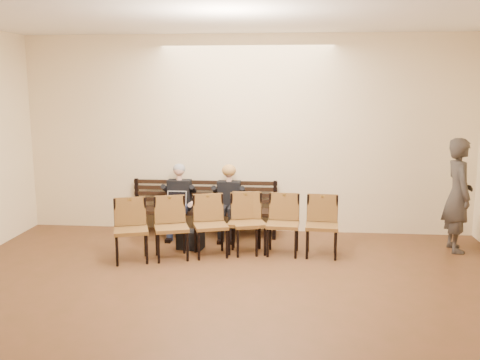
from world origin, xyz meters
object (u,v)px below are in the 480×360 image
Objects in this scene: bench at (204,222)px; bag at (191,240)px; seated_man at (179,202)px; passerby at (459,187)px; laptop at (175,206)px; chair_row_front at (191,227)px; seated_woman at (228,205)px; chair_row_back at (283,225)px; water_bottle at (233,209)px.

bench reaches higher than bag.
seated_man is 0.94m from bag.
passerby is at bearing 4.09° from bag.
chair_row_front is at bearing -63.09° from laptop.
bench is 0.59m from seated_woman.
seated_man is 3.54× the size of laptop.
chair_row_back is (1.49, -0.14, 0.32)m from bag.
chair_row_back is at bearing -18.60° from laptop.
water_bottle is at bearing -2.24° from laptop.
water_bottle is at bearing 147.93° from chair_row_back.
water_bottle is (0.57, -0.39, 0.35)m from bench.
seated_woman reaches higher than bag.
chair_row_back reaches higher than laptop.
chair_row_back is (0.85, -0.62, -0.10)m from water_bottle.
laptop is 0.16× the size of passerby.
passerby is at bearing -1.31° from laptop.
seated_man is 4.97× the size of water_bottle.
chair_row_back is at bearing -35.93° from water_bottle.
bench is 0.58m from seated_man.
bench is at bearing 72.68° from chair_row_front.
chair_row_back is at bearing -5.39° from bag.
bench is 1.53× the size of chair_row_back.
chair_row_front reaches higher than water_bottle.
seated_woman reaches higher than chair_row_front.
passerby is at bearing -5.48° from seated_man.
seated_woman is 3.77m from passerby.
chair_row_front is 1.36× the size of chair_row_back.
bench is 0.87m from bag.
seated_woman is 0.55× the size of passerby.
chair_row_front is at bearing -69.34° from seated_man.
chair_row_back is (1.42, -1.01, 0.25)m from bench.
bench is 1.13× the size of chair_row_front.
passerby is (4.59, -0.44, 0.44)m from seated_man.
seated_man reaches higher than bag.
seated_woman is at bearing 82.13° from passerby.
seated_woman is 1.01m from bag.
bench is 0.64m from laptop.
seated_man is at bearing 92.50° from chair_row_front.
water_bottle is at bearing 40.22° from chair_row_front.
bench is at bearing 81.24° from passerby.
passerby is at bearing -2.72° from water_bottle.
seated_woman is 4.72× the size of water_bottle.
laptop is 4.64m from passerby.
bag is at bearing -65.07° from seated_man.
chair_row_front reaches higher than chair_row_back.
seated_woman is (0.88, 0.00, -0.03)m from seated_man.
seated_woman is 1.25m from chair_row_front.
bench is 1.76m from chair_row_back.
bench is 4.29m from passerby.
laptop is at bearing -167.33° from seated_woman.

